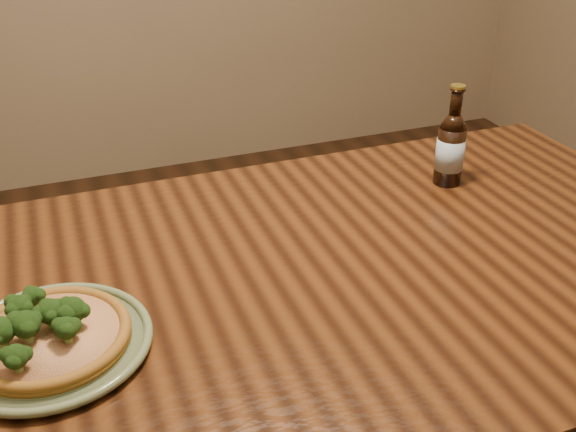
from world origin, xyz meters
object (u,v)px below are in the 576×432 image
object	(u,v)px
plate	(51,344)
beer_bottle	(451,148)
table	(308,314)
pizza	(47,334)

from	to	relation	value
plate	beer_bottle	world-z (taller)	beer_bottle
table	pizza	size ratio (longest dim) A/B	6.83
plate	pizza	xyz separation A→B (m)	(-0.00, 0.00, 0.02)
plate	beer_bottle	size ratio (longest dim) A/B	1.34
table	beer_bottle	xyz separation A→B (m)	(0.41, 0.22, 0.17)
pizza	beer_bottle	size ratio (longest dim) A/B	1.07
plate	pizza	distance (m)	0.02
table	beer_bottle	distance (m)	0.50
pizza	beer_bottle	bearing A→B (deg)	17.79
table	plate	bearing A→B (deg)	-172.64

